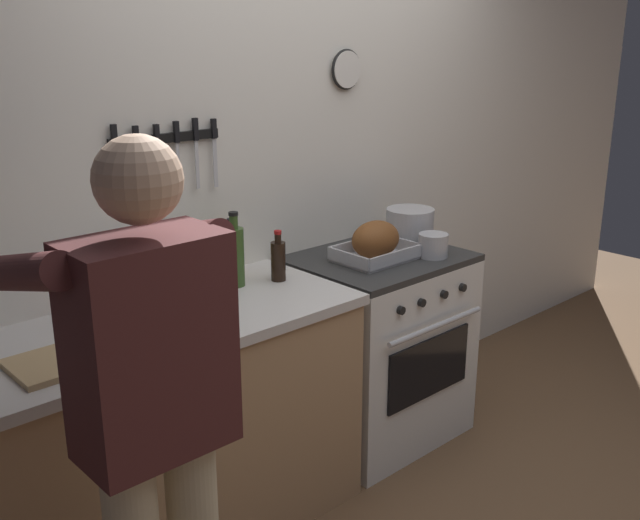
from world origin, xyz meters
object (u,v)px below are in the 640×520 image
(roasting_pan, at_px, (376,243))
(cutting_board, at_px, (71,358))
(bottle_vinegar, at_px, (159,274))
(bottle_dish_soap, at_px, (126,284))
(person_cook, at_px, (151,412))
(bottle_hot_sauce, at_px, (85,304))
(bottle_olive_oil, at_px, (235,255))
(saucepan, at_px, (433,245))
(bottle_cooking_oil, at_px, (232,253))
(stock_pot, at_px, (410,227))
(bottle_soy_sauce, at_px, (278,260))
(stove, at_px, (377,347))

(roasting_pan, height_order, cutting_board, roasting_pan)
(bottle_vinegar, xyz_separation_m, bottle_dish_soap, (-0.12, 0.03, -0.02))
(person_cook, distance_m, bottle_hot_sauce, 0.82)
(person_cook, height_order, bottle_olive_oil, person_cook)
(saucepan, xyz_separation_m, bottle_cooking_oil, (-0.84, 0.38, 0.05))
(roasting_pan, bearing_deg, bottle_hot_sauce, 172.80)
(cutting_board, bearing_deg, bottle_olive_oil, 16.11)
(cutting_board, height_order, bottle_hot_sauce, bottle_hot_sauce)
(person_cook, height_order, bottle_dish_soap, person_cook)
(stock_pot, height_order, bottle_cooking_oil, bottle_cooking_oil)
(cutting_board, relative_size, bottle_cooking_oil, 1.43)
(bottle_vinegar, distance_m, bottle_dish_soap, 0.13)
(stock_pot, bearing_deg, bottle_vinegar, 173.51)
(bottle_vinegar, relative_size, bottle_dish_soap, 1.24)
(saucepan, bearing_deg, bottle_soy_sauce, 163.28)
(bottle_dish_soap, bearing_deg, roasting_pan, -12.47)
(person_cook, xyz_separation_m, bottle_hot_sauce, (0.21, 0.79, 0.02))
(bottle_hot_sauce, bearing_deg, bottle_cooking_oil, 5.78)
(stock_pot, distance_m, bottle_dish_soap, 1.42)
(saucepan, height_order, bottle_hot_sauce, bottle_hot_sauce)
(saucepan, bearing_deg, bottle_dish_soap, 163.75)
(bottle_vinegar, distance_m, bottle_olive_oil, 0.31)
(stock_pot, bearing_deg, bottle_olive_oil, 175.51)
(roasting_pan, relative_size, bottle_dish_soap, 1.80)
(bottle_olive_oil, distance_m, bottle_cooking_oil, 0.11)
(bottle_dish_soap, xyz_separation_m, bottle_soy_sauce, (0.60, -0.17, 0.01))
(cutting_board, distance_m, bottle_olive_oil, 0.84)
(saucepan, distance_m, bottle_olive_oil, 0.94)
(stove, distance_m, person_cook, 1.76)
(stock_pot, height_order, bottle_soy_sauce, bottle_soy_sauce)
(person_cook, height_order, roasting_pan, person_cook)
(bottle_vinegar, bearing_deg, stock_pot, -6.49)
(bottle_soy_sauce, bearing_deg, stock_pot, -0.74)
(stock_pot, xyz_separation_m, bottle_hot_sauce, (-1.60, 0.10, -0.01))
(bottle_hot_sauce, bearing_deg, person_cook, -104.53)
(stock_pot, relative_size, bottle_hot_sauce, 1.26)
(stove, height_order, cutting_board, cutting_board)
(bottle_cooking_oil, bearing_deg, roasting_pan, -20.71)
(stock_pot, bearing_deg, stove, -171.01)
(person_cook, height_order, bottle_cooking_oil, person_cook)
(saucepan, distance_m, bottle_soy_sauce, 0.76)
(person_cook, bearing_deg, bottle_dish_soap, -23.67)
(roasting_pan, relative_size, stock_pot, 1.53)
(bottle_olive_oil, relative_size, bottle_dish_soap, 1.56)
(stove, relative_size, bottle_soy_sauce, 4.26)
(roasting_pan, xyz_separation_m, bottle_cooking_oil, (-0.61, 0.23, 0.02))
(bottle_soy_sauce, bearing_deg, roasting_pan, -8.55)
(roasting_pan, xyz_separation_m, bottle_hot_sauce, (-1.29, 0.16, -0.01))
(roasting_pan, distance_m, bottle_soy_sauce, 0.51)
(bottle_olive_oil, bearing_deg, bottle_cooking_oil, 59.44)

